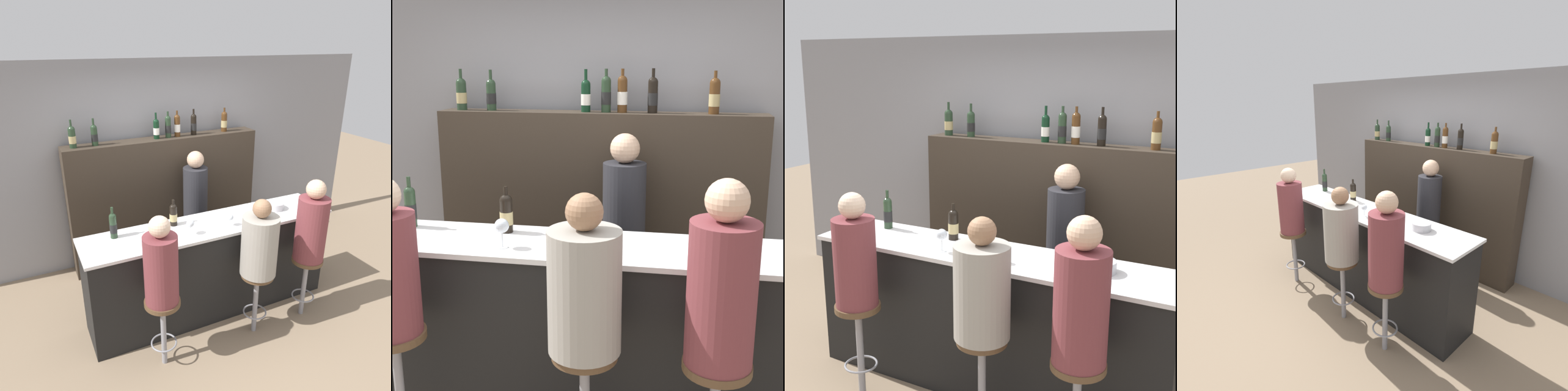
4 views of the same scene
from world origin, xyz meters
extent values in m
plane|color=#8C755B|center=(0.00, 0.00, 0.00)|extent=(16.00, 16.00, 0.00)
cube|color=gray|center=(0.00, 1.79, 1.30)|extent=(6.40, 0.05, 2.60)
cube|color=black|center=(0.00, 0.26, 0.51)|extent=(2.65, 0.53, 1.02)
cube|color=white|center=(0.00, 0.26, 1.03)|extent=(2.69, 0.57, 0.03)
cube|color=#382D23|center=(0.00, 1.56, 0.83)|extent=(2.52, 0.28, 1.66)
cylinder|color=#233823|center=(-0.99, 0.40, 1.16)|extent=(0.07, 0.07, 0.22)
cylinder|color=black|center=(-0.99, 0.40, 1.14)|extent=(0.07, 0.07, 0.09)
sphere|color=#233823|center=(-0.99, 0.40, 1.27)|extent=(0.07, 0.07, 0.07)
cylinder|color=#233823|center=(-0.99, 0.40, 1.32)|extent=(0.02, 0.02, 0.08)
cylinder|color=black|center=(-0.37, 0.40, 1.14)|extent=(0.08, 0.08, 0.19)
cylinder|color=tan|center=(-0.37, 0.40, 1.13)|extent=(0.08, 0.08, 0.08)
sphere|color=black|center=(-0.37, 0.40, 1.24)|extent=(0.08, 0.08, 0.08)
cylinder|color=black|center=(-0.37, 0.40, 1.29)|extent=(0.02, 0.02, 0.07)
cylinder|color=#233823|center=(-1.11, 1.56, 1.76)|extent=(0.08, 0.08, 0.21)
cylinder|color=tan|center=(-1.11, 1.56, 1.75)|extent=(0.08, 0.08, 0.08)
sphere|color=#233823|center=(-1.11, 1.56, 1.87)|extent=(0.08, 0.08, 0.08)
cylinder|color=#233823|center=(-1.11, 1.56, 1.93)|extent=(0.02, 0.02, 0.09)
cylinder|color=#233823|center=(-0.86, 1.56, 1.76)|extent=(0.07, 0.07, 0.20)
cylinder|color=black|center=(-0.86, 1.56, 1.75)|extent=(0.08, 0.08, 0.08)
sphere|color=#233823|center=(-0.86, 1.56, 1.87)|extent=(0.07, 0.07, 0.07)
cylinder|color=#233823|center=(-0.86, 1.56, 1.93)|extent=(0.02, 0.02, 0.09)
cylinder|color=black|center=(-0.11, 1.56, 1.76)|extent=(0.07, 0.07, 0.21)
cylinder|color=white|center=(-0.11, 1.56, 1.75)|extent=(0.07, 0.07, 0.08)
sphere|color=black|center=(-0.11, 1.56, 1.87)|extent=(0.07, 0.07, 0.07)
cylinder|color=black|center=(-0.11, 1.56, 1.93)|extent=(0.02, 0.02, 0.10)
cylinder|color=#233823|center=(0.05, 1.56, 1.78)|extent=(0.07, 0.07, 0.23)
cylinder|color=black|center=(0.05, 1.56, 1.77)|extent=(0.07, 0.07, 0.09)
sphere|color=#233823|center=(0.05, 1.56, 1.89)|extent=(0.07, 0.07, 0.07)
cylinder|color=#233823|center=(0.05, 1.56, 1.95)|extent=(0.02, 0.02, 0.07)
cylinder|color=#4C2D14|center=(0.17, 1.56, 1.78)|extent=(0.07, 0.07, 0.24)
cylinder|color=white|center=(0.17, 1.56, 1.77)|extent=(0.08, 0.08, 0.09)
sphere|color=#4C2D14|center=(0.17, 1.56, 1.90)|extent=(0.07, 0.07, 0.07)
cylinder|color=#4C2D14|center=(0.17, 1.56, 1.95)|extent=(0.02, 0.02, 0.07)
cylinder|color=black|center=(0.40, 1.56, 1.77)|extent=(0.07, 0.07, 0.23)
cylinder|color=black|center=(0.40, 1.56, 1.76)|extent=(0.08, 0.08, 0.09)
sphere|color=black|center=(0.40, 1.56, 1.89)|extent=(0.07, 0.07, 0.07)
cylinder|color=black|center=(0.40, 1.56, 1.95)|extent=(0.02, 0.02, 0.09)
cylinder|color=#4C2D14|center=(0.85, 1.56, 1.77)|extent=(0.08, 0.08, 0.22)
cylinder|color=tan|center=(0.85, 1.56, 1.76)|extent=(0.08, 0.08, 0.09)
sphere|color=#4C2D14|center=(0.85, 1.56, 1.88)|extent=(0.08, 0.08, 0.08)
cylinder|color=#4C2D14|center=(0.85, 1.56, 1.94)|extent=(0.02, 0.02, 0.07)
cylinder|color=silver|center=(-0.31, 0.14, 1.05)|extent=(0.07, 0.07, 0.00)
cylinder|color=silver|center=(-0.31, 0.14, 1.09)|extent=(0.01, 0.01, 0.08)
sphere|color=silver|center=(-0.31, 0.14, 1.17)|extent=(0.08, 0.08, 0.08)
cylinder|color=silver|center=(0.13, 0.14, 1.05)|extent=(0.06, 0.06, 0.00)
cylinder|color=silver|center=(0.13, 0.14, 1.08)|extent=(0.01, 0.01, 0.06)
sphere|color=silver|center=(0.13, 0.14, 1.14)|extent=(0.07, 0.07, 0.07)
cylinder|color=#B7B7BC|center=(0.80, 0.28, 1.08)|extent=(0.19, 0.19, 0.08)
cylinder|color=gray|center=(-0.76, -0.26, 0.33)|extent=(0.05, 0.05, 0.66)
torus|color=gray|center=(-0.76, -0.26, 0.23)|extent=(0.24, 0.24, 0.02)
cylinder|color=brown|center=(-0.76, -0.26, 0.68)|extent=(0.32, 0.32, 0.04)
cylinder|color=brown|center=(-0.76, -0.26, 1.01)|extent=(0.29, 0.29, 0.62)
sphere|color=beige|center=(-0.76, -0.26, 1.42)|extent=(0.18, 0.18, 0.18)
cylinder|color=gray|center=(0.23, -0.26, 0.33)|extent=(0.05, 0.05, 0.66)
torus|color=gray|center=(0.23, -0.26, 0.23)|extent=(0.24, 0.24, 0.02)
cylinder|color=brown|center=(0.23, -0.26, 0.68)|extent=(0.32, 0.32, 0.04)
cylinder|color=gray|center=(0.23, -0.26, 1.00)|extent=(0.35, 0.35, 0.60)
sphere|color=#936B4C|center=(0.23, -0.26, 1.38)|extent=(0.17, 0.17, 0.17)
cylinder|color=gray|center=(0.84, -0.26, 0.33)|extent=(0.05, 0.05, 0.66)
torus|color=gray|center=(0.84, -0.26, 0.23)|extent=(0.24, 0.24, 0.02)
cylinder|color=brown|center=(0.84, -0.26, 0.68)|extent=(0.32, 0.32, 0.04)
cylinder|color=brown|center=(0.84, -0.26, 1.04)|extent=(0.31, 0.31, 0.67)
sphere|color=#D8AD8C|center=(0.84, -0.26, 1.47)|extent=(0.19, 0.19, 0.19)
cylinder|color=#28282D|center=(0.24, 1.18, 0.67)|extent=(0.31, 0.31, 1.34)
sphere|color=#D8AD8C|center=(0.24, 1.18, 1.45)|extent=(0.21, 0.21, 0.21)
camera|label=1|loc=(-1.67, -2.83, 2.80)|focal=35.00mm
camera|label=2|loc=(0.66, -2.56, 2.04)|focal=50.00mm
camera|label=3|loc=(1.66, -2.96, 2.35)|focal=50.00mm
camera|label=4|loc=(2.46, -1.97, 2.25)|focal=28.00mm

